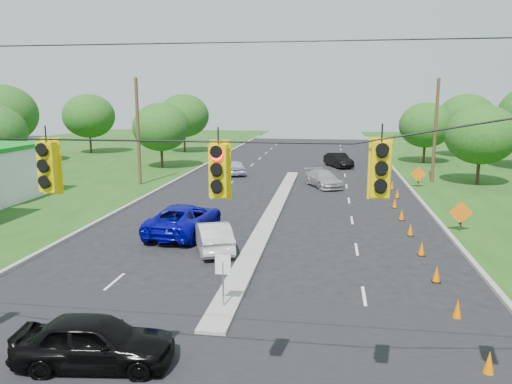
# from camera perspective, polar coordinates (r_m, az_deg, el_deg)

# --- Properties ---
(curb_left) EXTENTS (0.25, 110.00, 0.16)m
(curb_left) POSITION_cam_1_polar(r_m,az_deg,el_deg) (43.10, -10.10, 0.72)
(curb_left) COLOR gray
(curb_left) RESTS_ON ground
(curb_right) EXTENTS (0.25, 110.00, 0.16)m
(curb_right) POSITION_cam_1_polar(r_m,az_deg,el_deg) (41.37, 17.46, -0.04)
(curb_right) COLOR gray
(curb_right) RESTS_ON ground
(median) EXTENTS (1.00, 34.00, 0.18)m
(median) POSITION_cam_1_polar(r_m,az_deg,el_deg) (32.26, 1.93, -2.51)
(median) COLOR gray
(median) RESTS_ON ground
(median_sign) EXTENTS (0.55, 0.06, 2.05)m
(median_sign) POSITION_cam_1_polar(r_m,az_deg,el_deg) (17.62, -3.79, -9.01)
(median_sign) COLOR gray
(median_sign) RESTS_ON ground
(signal_span) EXTENTS (25.60, 0.32, 9.00)m
(signal_span) POSITION_cam_1_polar(r_m,az_deg,el_deg) (10.18, -12.76, -3.43)
(signal_span) COLOR #422D1C
(signal_span) RESTS_ON ground
(utility_pole_far_left) EXTENTS (0.28, 0.28, 9.00)m
(utility_pole_far_left) POSITION_cam_1_polar(r_m,az_deg,el_deg) (43.39, -13.32, 6.65)
(utility_pole_far_left) COLOR #422D1C
(utility_pole_far_left) RESTS_ON ground
(utility_pole_far_right) EXTENTS (0.28, 0.28, 9.00)m
(utility_pole_far_right) POSITION_cam_1_polar(r_m,az_deg,el_deg) (46.14, 19.81, 6.54)
(utility_pole_far_right) COLOR #422D1C
(utility_pole_far_right) RESTS_ON ground
(cone_0) EXTENTS (0.32, 0.32, 0.70)m
(cone_0) POSITION_cam_1_polar(r_m,az_deg,el_deg) (15.59, 25.09, -17.28)
(cone_0) COLOR #E36700
(cone_0) RESTS_ON ground
(cone_1) EXTENTS (0.32, 0.32, 0.70)m
(cone_1) POSITION_cam_1_polar(r_m,az_deg,el_deg) (18.65, 22.04, -12.33)
(cone_1) COLOR #E36700
(cone_1) RESTS_ON ground
(cone_2) EXTENTS (0.32, 0.32, 0.70)m
(cone_2) POSITION_cam_1_polar(r_m,az_deg,el_deg) (21.83, 19.94, -8.78)
(cone_2) COLOR #E36700
(cone_2) RESTS_ON ground
(cone_3) EXTENTS (0.32, 0.32, 0.70)m
(cone_3) POSITION_cam_1_polar(r_m,az_deg,el_deg) (25.10, 18.40, -6.14)
(cone_3) COLOR #E36700
(cone_3) RESTS_ON ground
(cone_4) EXTENTS (0.32, 0.32, 0.70)m
(cone_4) POSITION_cam_1_polar(r_m,az_deg,el_deg) (28.43, 17.24, -4.10)
(cone_4) COLOR #E36700
(cone_4) RESTS_ON ground
(cone_5) EXTENTS (0.32, 0.32, 0.70)m
(cone_5) POSITION_cam_1_polar(r_m,az_deg,el_deg) (31.79, 16.32, -2.50)
(cone_5) COLOR #E36700
(cone_5) RESTS_ON ground
(cone_6) EXTENTS (0.32, 0.32, 0.70)m
(cone_6) POSITION_cam_1_polar(r_m,az_deg,el_deg) (35.18, 15.58, -1.20)
(cone_6) COLOR #E36700
(cone_6) RESTS_ON ground
(cone_7) EXTENTS (0.32, 0.32, 0.70)m
(cone_7) POSITION_cam_1_polar(r_m,az_deg,el_deg) (38.66, 15.85, -0.15)
(cone_7) COLOR #E36700
(cone_7) RESTS_ON ground
(cone_8) EXTENTS (0.32, 0.32, 0.70)m
(cone_8) POSITION_cam_1_polar(r_m,az_deg,el_deg) (42.08, 15.27, 0.74)
(cone_8) COLOR #E36700
(cone_8) RESTS_ON ground
(cone_9) EXTENTS (0.32, 0.32, 0.70)m
(cone_9) POSITION_cam_1_polar(r_m,az_deg,el_deg) (45.51, 14.78, 1.50)
(cone_9) COLOR #E36700
(cone_9) RESTS_ON ground
(cone_10) EXTENTS (0.32, 0.32, 0.70)m
(cone_10) POSITION_cam_1_polar(r_m,az_deg,el_deg) (48.95, 14.35, 2.16)
(cone_10) COLOR #E36700
(cone_10) RESTS_ON ground
(work_sign_1) EXTENTS (1.27, 0.58, 1.37)m
(work_sign_1) POSITION_cam_1_polar(r_m,az_deg,el_deg) (29.77, 22.37, -2.31)
(work_sign_1) COLOR black
(work_sign_1) RESTS_ON ground
(work_sign_2) EXTENTS (1.27, 0.58, 1.37)m
(work_sign_2) POSITION_cam_1_polar(r_m,az_deg,el_deg) (43.26, 18.06, 1.85)
(work_sign_2) COLOR black
(work_sign_2) RESTS_ON ground
(tree_3) EXTENTS (7.56, 7.56, 8.82)m
(tree_3) POSITION_cam_1_polar(r_m,az_deg,el_deg) (61.56, -27.05, 7.92)
(tree_3) COLOR black
(tree_3) RESTS_ON ground
(tree_4) EXTENTS (6.72, 6.72, 7.84)m
(tree_4) POSITION_cam_1_polar(r_m,az_deg,el_deg) (69.79, -18.55, 8.23)
(tree_4) COLOR black
(tree_4) RESTS_ON ground
(tree_5) EXTENTS (5.88, 5.88, 6.86)m
(tree_5) POSITION_cam_1_polar(r_m,az_deg,el_deg) (53.27, -10.83, 7.29)
(tree_5) COLOR black
(tree_5) RESTS_ON ground
(tree_6) EXTENTS (6.72, 6.72, 7.84)m
(tree_6) POSITION_cam_1_polar(r_m,az_deg,el_deg) (68.11, -8.25, 8.62)
(tree_6) COLOR black
(tree_6) RESTS_ON ground
(tree_9) EXTENTS (5.88, 5.88, 6.86)m
(tree_9) POSITION_cam_1_polar(r_m,az_deg,el_deg) (45.99, 24.33, 6.00)
(tree_9) COLOR black
(tree_9) RESTS_ON ground
(tree_11) EXTENTS (6.72, 6.72, 7.84)m
(tree_11) POSITION_cam_1_polar(r_m,az_deg,el_deg) (67.26, 22.91, 7.87)
(tree_11) COLOR black
(tree_11) RESTS_ON ground
(tree_12) EXTENTS (5.88, 5.88, 6.86)m
(tree_12) POSITION_cam_1_polar(r_m,az_deg,el_deg) (59.18, 18.84, 7.25)
(tree_12) COLOR black
(tree_12) RESTS_ON ground
(black_sedan) EXTENTS (4.59, 2.27, 1.50)m
(black_sedan) POSITION_cam_1_polar(r_m,az_deg,el_deg) (15.13, -17.96, -15.94)
(black_sedan) COLOR black
(black_sedan) RESTS_ON ground
(white_sedan) EXTENTS (3.03, 4.61, 1.44)m
(white_sedan) POSITION_cam_1_polar(r_m,az_deg,el_deg) (24.65, -4.97, -5.03)
(white_sedan) COLOR #BDB8B9
(white_sedan) RESTS_ON ground
(blue_pickup) EXTENTS (3.33, 6.27, 1.68)m
(blue_pickup) POSITION_cam_1_polar(r_m,az_deg,el_deg) (27.67, -8.19, -3.08)
(blue_pickup) COLOR #060497
(blue_pickup) RESTS_ON ground
(silver_car_far) EXTENTS (3.74, 5.17, 1.39)m
(silver_car_far) POSITION_cam_1_polar(r_m,az_deg,el_deg) (42.16, 7.69, 1.52)
(silver_car_far) COLOR #989898
(silver_car_far) RESTS_ON ground
(silver_car_oncoming) EXTENTS (3.16, 4.49, 1.42)m
(silver_car_oncoming) POSITION_cam_1_polar(r_m,az_deg,el_deg) (48.43, -2.50, 2.83)
(silver_car_oncoming) COLOR #A7AABE
(silver_car_oncoming) RESTS_ON ground
(dark_car_receding) EXTENTS (3.33, 4.89, 1.53)m
(dark_car_receding) POSITION_cam_1_polar(r_m,az_deg,el_deg) (54.40, 9.40, 3.63)
(dark_car_receding) COLOR black
(dark_car_receding) RESTS_ON ground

